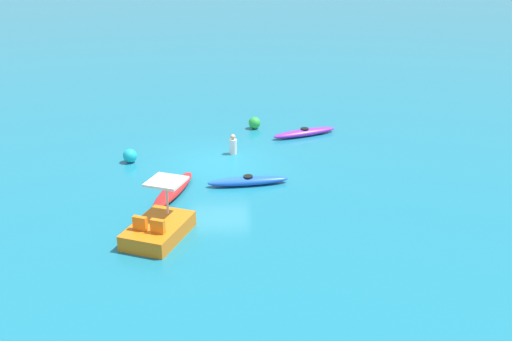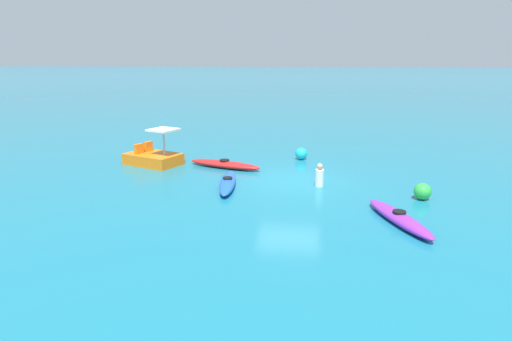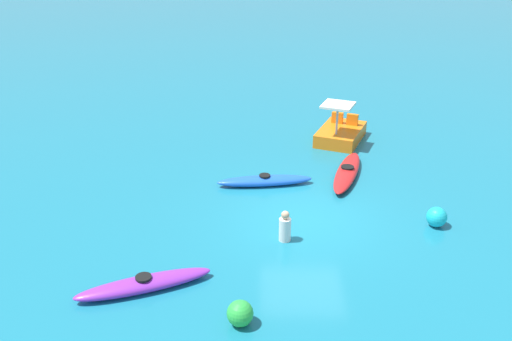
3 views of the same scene
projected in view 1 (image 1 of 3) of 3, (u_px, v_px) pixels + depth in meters
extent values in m
plane|color=#19728C|center=(219.00, 164.00, 24.99)|extent=(600.00, 600.00, 0.00)
ellipsoid|color=purple|center=(304.00, 133.00, 28.23)|extent=(1.71, 3.19, 0.32)
cylinder|color=black|center=(305.00, 129.00, 28.16)|extent=(0.49, 0.49, 0.05)
ellipsoid|color=blue|center=(248.00, 181.00, 22.90)|extent=(0.92, 3.13, 0.32)
cylinder|color=black|center=(248.00, 176.00, 22.83)|extent=(0.40, 0.40, 0.05)
ellipsoid|color=red|center=(173.00, 190.00, 22.13)|extent=(3.47, 1.65, 0.32)
cylinder|color=black|center=(173.00, 185.00, 22.06)|extent=(0.53, 0.53, 0.05)
cube|color=orange|center=(158.00, 231.00, 19.00)|extent=(2.79, 2.29, 0.50)
cube|color=orange|center=(140.00, 223.00, 18.44)|extent=(0.31, 0.47, 0.44)
cube|color=orange|center=(158.00, 226.00, 18.25)|extent=(0.31, 0.47, 0.44)
cylinder|color=#B2B2B7|center=(167.00, 199.00, 19.31)|extent=(0.08, 0.08, 1.10)
cube|color=silver|center=(166.00, 181.00, 19.09)|extent=(1.43, 1.43, 0.08)
sphere|color=green|center=(255.00, 123.00, 29.19)|extent=(0.57, 0.57, 0.57)
sphere|color=#19B7C6|center=(130.00, 156.00, 25.04)|extent=(0.57, 0.57, 0.57)
cylinder|color=silver|center=(233.00, 147.00, 25.95)|extent=(0.34, 0.34, 0.65)
sphere|color=tan|center=(233.00, 137.00, 25.78)|extent=(0.22, 0.22, 0.22)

